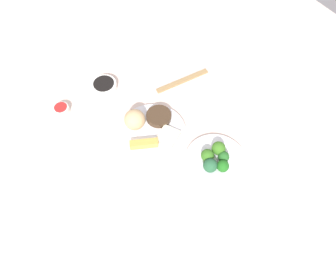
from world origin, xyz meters
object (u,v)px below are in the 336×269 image
at_px(sauce_ramekin_sweet_and_sour, 61,110).
at_px(chopsticks_pair, 182,81).
at_px(broccoli_plate, 216,161).
at_px(soy_sauce_bowl, 104,86).
at_px(main_plate, 152,133).

relative_size(sauce_ramekin_sweet_and_sour, chopsticks_pair, 0.25).
height_order(broccoli_plate, chopsticks_pair, broccoli_plate).
bearing_deg(chopsticks_pair, sauce_ramekin_sweet_and_sour, -106.68).
relative_size(soy_sauce_bowl, chopsticks_pair, 0.43).
xyz_separation_m(main_plate, sauce_ramekin_sweet_and_sour, (-0.28, -0.23, 0.01)).
xyz_separation_m(soy_sauce_bowl, sauce_ramekin_sweet_and_sour, (0.01, -0.19, -0.00)).
distance_m(sauce_ramekin_sweet_and_sour, chopsticks_pair, 0.49).
bearing_deg(soy_sauce_bowl, main_plate, 7.18).
bearing_deg(main_plate, soy_sauce_bowl, -172.82).
xyz_separation_m(main_plate, soy_sauce_bowl, (-0.29, -0.04, 0.01)).
distance_m(main_plate, sauce_ramekin_sweet_and_sour, 0.36).
relative_size(broccoli_plate, sauce_ramekin_sweet_and_sour, 3.66).
xyz_separation_m(soy_sauce_bowl, chopsticks_pair, (0.15, 0.28, -0.01)).
bearing_deg(chopsticks_pair, broccoli_plate, -18.79).
height_order(soy_sauce_bowl, chopsticks_pair, soy_sauce_bowl).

